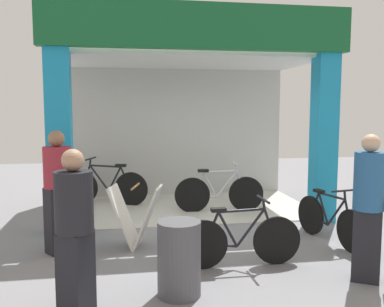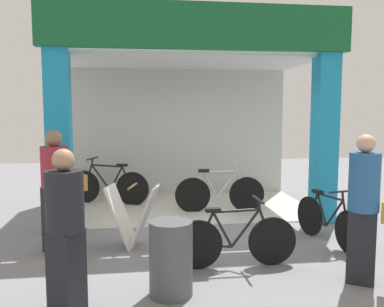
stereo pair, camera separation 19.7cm
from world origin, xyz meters
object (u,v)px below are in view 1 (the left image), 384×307
Objects in this scene: bicycle_inside_0 at (219,193)px; pedestrian_2 at (75,230)px; trash_bin at (179,259)px; sandwich_board_sign at (136,216)px; pedestrian_0 at (59,189)px; bicycle_parked_0 at (240,240)px; pedestrian_1 at (370,207)px; bicycle_inside_1 at (106,186)px; bicycle_parked_1 at (330,220)px.

pedestrian_2 is (-2.24, -3.65, 0.45)m from bicycle_inside_0.
trash_bin is at bearing -109.71° from bicycle_inside_0.
trash_bin is (0.40, -1.63, -0.05)m from sandwich_board_sign.
pedestrian_0 is 2.10× the size of trash_bin.
bicycle_inside_0 is 2.41m from sandwich_board_sign.
sandwich_board_sign is at bearing -132.21° from bicycle_inside_0.
bicycle_parked_0 is 2.14m from pedestrian_2.
bicycle_inside_0 is 3.55m from pedestrian_1.
bicycle_parked_0 is 2.51m from pedestrian_0.
bicycle_inside_1 reaches higher than trash_bin.
pedestrian_0 reaches higher than trash_bin.
pedestrian_1 reaches higher than pedestrian_2.
pedestrian_0 reaches higher than bicycle_inside_1.
sandwich_board_sign is 1.11m from pedestrian_0.
bicycle_parked_0 reaches higher than trash_bin.
pedestrian_0 is at bearing 131.69° from trash_bin.
trash_bin is (-0.85, -0.68, 0.06)m from bicycle_parked_0.
sandwich_board_sign reaches higher than bicycle_parked_1.
bicycle_inside_0 is 4.31m from pedestrian_2.
bicycle_parked_0 is 1.57m from sandwich_board_sign.
bicycle_inside_0 is at bearing 70.29° from trash_bin.
bicycle_inside_1 is at bearing 79.39° from pedestrian_0.
bicycle_inside_0 is 2.13× the size of trash_bin.
trash_bin is at bearing -179.39° from pedestrian_1.
pedestrian_0 is (-2.64, -1.82, 0.50)m from bicycle_inside_0.
bicycle_parked_0 is at bearing -37.25° from sandwich_board_sign.
bicycle_parked_0 is (1.75, -3.68, -0.04)m from bicycle_inside_1.
bicycle_inside_0 is at bearing 119.90° from bicycle_parked_1.
bicycle_inside_0 is 2.32m from bicycle_inside_1.
pedestrian_1 is 2.11× the size of trash_bin.
pedestrian_1 is at bearing -54.70° from bicycle_inside_1.
pedestrian_0 is 1.88m from pedestrian_2.
trash_bin is (0.90, -4.35, 0.01)m from bicycle_inside_1.
bicycle_inside_0 is 1.06× the size of pedestrian_2.
bicycle_inside_0 reaches higher than bicycle_parked_0.
bicycle_inside_1 is 4.08m from bicycle_parked_0.
bicycle_parked_1 is 3.86m from pedestrian_0.
bicycle_parked_0 is 1.75× the size of sandwich_board_sign.
bicycle_inside_1 is at bearing 115.50° from bicycle_parked_0.
bicycle_inside_1 is 4.46m from bicycle_parked_1.
bicycle_inside_1 is at bearing 88.52° from pedestrian_2.
pedestrian_0 reaches higher than pedestrian_2.
pedestrian_2 is (0.40, -1.84, -0.05)m from pedestrian_0.
trash_bin is (-2.40, -1.36, 0.06)m from bicycle_parked_1.
bicycle_inside_0 is 1.90× the size of sandwich_board_sign.
bicycle_inside_1 is 2.85m from pedestrian_0.
sandwich_board_sign is 0.56× the size of pedestrian_2.
bicycle_inside_1 is at bearing 101.68° from trash_bin.
pedestrian_1 reaches higher than trash_bin.
bicycle_inside_0 reaches higher than bicycle_parked_1.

